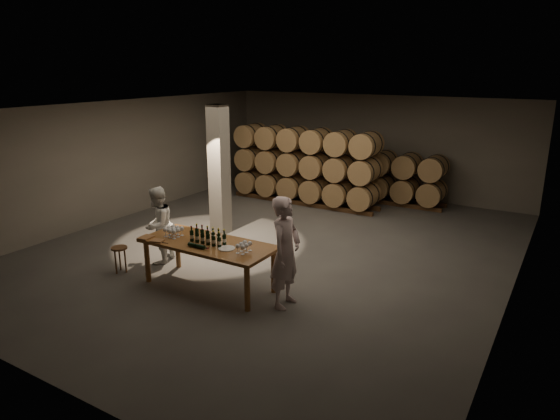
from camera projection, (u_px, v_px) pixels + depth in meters
The scene contains 15 objects.
room at pixel (219, 171), 12.24m from camera, with size 12.00×12.00×12.00m.
tasting_table at pixel (208, 248), 9.35m from camera, with size 2.60×1.10×0.90m.
barrel_stack_back at pixel (347, 171), 15.95m from camera, with size 6.26×0.95×1.57m.
barrel_stack_front at pixel (305, 165), 15.09m from camera, with size 4.70×0.95×2.31m.
bottle_cluster at pixel (208, 237), 9.26m from camera, with size 0.73×0.23×0.30m.
lying_bottles at pixel (197, 246), 9.03m from camera, with size 0.45×0.08×0.08m.
glass_cluster_left at pixel (174, 230), 9.63m from camera, with size 0.31×0.31×0.19m.
glass_cluster_right at pixel (244, 245), 8.81m from camera, with size 0.20×0.31×0.18m.
plate at pixel (227, 248), 8.99m from camera, with size 0.31×0.31×0.02m, color white.
notebook_near at pixel (157, 241), 9.37m from camera, with size 0.23×0.18×0.03m, color brown.
notebook_corner at pixel (146, 237), 9.56m from camera, with size 0.22×0.28×0.02m, color brown.
pen at pixel (164, 243), 9.29m from camera, with size 0.01×0.01×0.15m, color black.
stool at pixel (119, 252), 10.12m from camera, with size 0.33×0.33×0.54m.
person_man at pixel (286, 252), 8.57m from camera, with size 0.72×0.47×1.98m, color beige.
person_woman at pixel (158, 225), 10.56m from camera, with size 0.81×0.63×1.66m, color white.
Camera 1 is at (5.70, -9.32, 4.08)m, focal length 32.00 mm.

